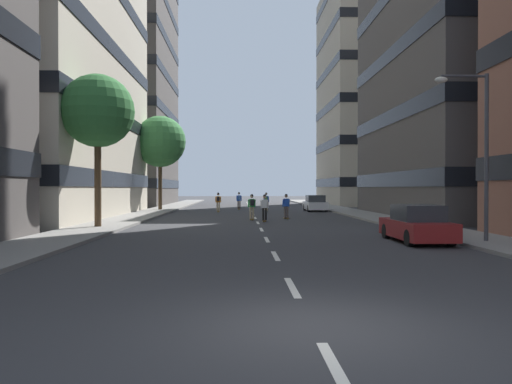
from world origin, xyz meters
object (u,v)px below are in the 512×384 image
skater_1 (265,207)px  skater_3 (218,201)px  parked_car_near (417,225)px  street_tree_mid (160,142)px  street_tree_near (98,112)px  skater_2 (252,205)px  skater_0 (286,205)px  skater_4 (239,200)px  skater_5 (266,200)px  streetlamp_right (477,138)px  parked_car_mid (315,204)px

skater_1 → skater_3: size_ratio=1.00×
skater_1 → skater_3: (-3.58, 12.88, 0.03)m
parked_car_near → street_tree_mid: bearing=118.2°
street_tree_near → street_tree_mid: street_tree_mid is taller
skater_2 → parked_car_near: bearing=-65.6°
skater_3 → skater_2: bearing=-76.1°
skater_1 → skater_2: same height
skater_0 → street_tree_near: bearing=-143.2°
street_tree_mid → skater_4: street_tree_mid is taller
skater_4 → parked_car_near: bearing=-76.7°
skater_3 → skater_5: size_ratio=1.00×
streetlamp_right → skater_5: size_ratio=3.65×
skater_1 → skater_4: size_ratio=1.00×
parked_car_near → skater_4: bearing=103.3°
parked_car_mid → skater_1: bearing=-111.3°
skater_2 → skater_3: size_ratio=1.00×
parked_car_mid → street_tree_mid: size_ratio=0.49×
parked_car_near → parked_car_mid: same height
streetlamp_right → skater_0: bearing=110.4°
skater_0 → skater_1: same height
parked_car_mid → skater_0: skater_0 is taller
skater_4 → parked_car_mid: bearing=-28.4°
streetlamp_right → skater_5: 28.55m
skater_0 → skater_1: 3.19m
parked_car_mid → skater_1: (-5.54, -14.19, 0.29)m
street_tree_near → skater_5: bearing=62.9°
parked_car_mid → skater_2: (-6.33, -12.62, 0.32)m
parked_car_near → parked_car_mid: bearing=90.0°
parked_car_mid → skater_3: bearing=-171.8°
parked_car_near → parked_car_mid: size_ratio=1.00×
parked_car_near → skater_0: size_ratio=2.47×
street_tree_mid → skater_1: (9.23, -15.21, -5.64)m
parked_car_mid → skater_4: skater_4 is taller
street_tree_mid → streetlamp_right: 33.13m
street_tree_near → streetlamp_right: bearing=-24.8°
street_tree_mid → skater_2: size_ratio=5.03×
parked_car_near → skater_5: (-4.64, 26.71, 0.32)m
skater_0 → skater_3: same height
street_tree_near → skater_3: 19.89m
street_tree_mid → skater_1: 18.66m
streetlamp_right → skater_2: size_ratio=3.65×
street_tree_mid → parked_car_near: bearing=-61.8°
skater_0 → skater_3: (-5.26, 10.17, 0.03)m
skater_0 → skater_2: (-2.47, -1.14, 0.03)m
skater_4 → street_tree_near: bearing=-107.8°
skater_0 → skater_3: size_ratio=1.00×
skater_5 → skater_2: bearing=-97.5°
street_tree_mid → streetlamp_right: street_tree_mid is taller
parked_car_near → streetlamp_right: bearing=-23.0°
skater_5 → parked_car_mid: bearing=-2.0°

